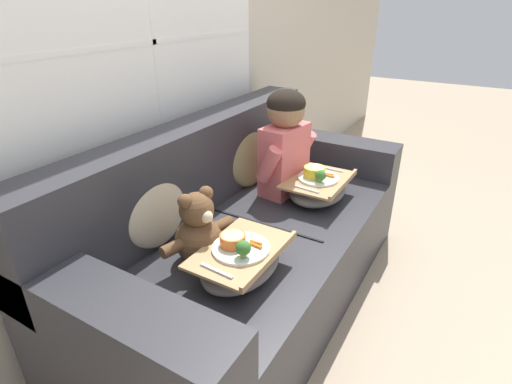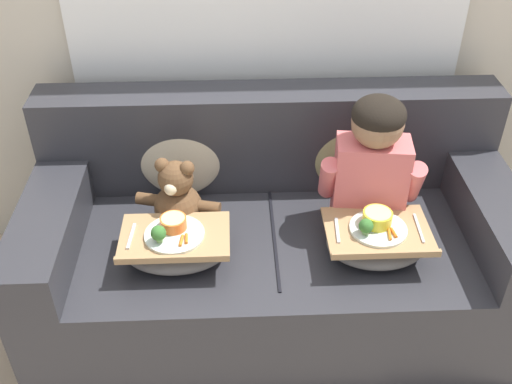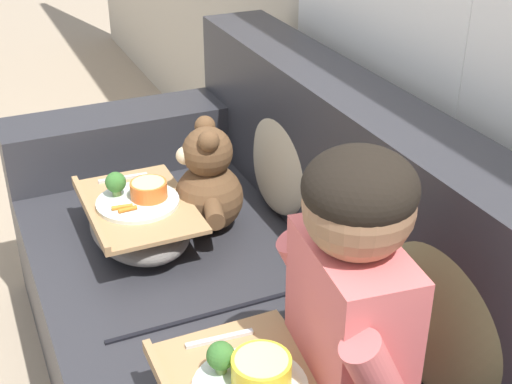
% 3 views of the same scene
% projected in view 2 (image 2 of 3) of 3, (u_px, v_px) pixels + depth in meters
% --- Properties ---
extents(ground_plane, '(14.00, 14.00, 0.00)m').
position_uv_depth(ground_plane, '(272.00, 306.00, 2.77)').
color(ground_plane, tan).
extents(couch, '(2.00, 0.95, 0.92)m').
position_uv_depth(couch, '(272.00, 243.00, 2.62)').
color(couch, '#2D2D33').
rests_on(couch, ground_plane).
extents(throw_pillow_behind_child, '(0.42, 0.20, 0.43)m').
position_uv_depth(throw_pillow_behind_child, '(359.00, 150.00, 2.61)').
color(throw_pillow_behind_child, '#898456').
rests_on(throw_pillow_behind_child, couch).
extents(throw_pillow_behind_teddy, '(0.38, 0.18, 0.39)m').
position_uv_depth(throw_pillow_behind_teddy, '(180.00, 154.00, 2.59)').
color(throw_pillow_behind_teddy, '#C1B293').
rests_on(throw_pillow_behind_teddy, couch).
extents(child_figure, '(0.42, 0.22, 0.58)m').
position_uv_depth(child_figure, '(373.00, 158.00, 2.35)').
color(child_figure, '#DB6666').
rests_on(child_figure, couch).
extents(teddy_bear, '(0.35, 0.26, 0.33)m').
position_uv_depth(teddy_bear, '(177.00, 200.00, 2.42)').
color(teddy_bear, brown).
rests_on(teddy_bear, couch).
extents(lap_tray_child, '(0.40, 0.30, 0.20)m').
position_uv_depth(lap_tray_child, '(376.00, 240.00, 2.33)').
color(lap_tray_child, slate).
rests_on(lap_tray_child, child_figure).
extents(lap_tray_teddy, '(0.42, 0.28, 0.21)m').
position_uv_depth(lap_tray_teddy, '(175.00, 246.00, 2.30)').
color(lap_tray_teddy, slate).
rests_on(lap_tray_teddy, teddy_bear).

